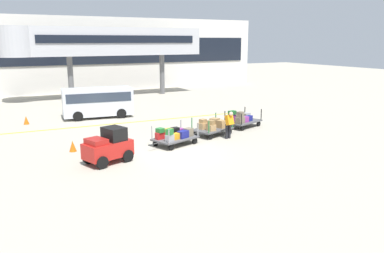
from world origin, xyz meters
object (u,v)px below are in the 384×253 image
(shuttle_van, at_px, (98,100))
(safety_cone_far, at_px, (26,120))
(baggage_cart_tail, at_px, (242,119))
(baggage_handler, at_px, (229,124))
(baggage_cart_middle, at_px, (212,126))
(baggage_cart_lead, at_px, (175,135))
(safety_cone_near, at_px, (73,146))
(baggage_tug, at_px, (108,146))

(shuttle_van, xyz_separation_m, safety_cone_far, (-4.81, -0.12, -0.96))
(baggage_cart_tail, height_order, baggage_handler, baggage_handler)
(baggage_cart_middle, bearing_deg, baggage_cart_lead, -161.46)
(safety_cone_far, bearing_deg, baggage_cart_tail, -31.76)
(safety_cone_near, distance_m, safety_cone_far, 8.11)
(baggage_tug, distance_m, baggage_cart_middle, 7.17)
(baggage_cart_middle, bearing_deg, safety_cone_far, 138.15)
(baggage_cart_lead, distance_m, baggage_cart_tail, 5.89)
(baggage_cart_middle, xyz_separation_m, safety_cone_far, (-9.27, 8.30, -0.24))
(shuttle_van, bearing_deg, baggage_tug, -102.30)
(safety_cone_far, bearing_deg, baggage_cart_middle, -41.85)
(baggage_cart_lead, distance_m, baggage_cart_middle, 3.04)
(safety_cone_near, relative_size, safety_cone_far, 1.00)
(baggage_cart_middle, relative_size, shuttle_van, 0.62)
(shuttle_van, bearing_deg, baggage_handler, -63.27)
(baggage_tug, distance_m, safety_cone_near, 2.85)
(safety_cone_near, bearing_deg, baggage_handler, -10.33)
(baggage_cart_middle, relative_size, baggage_handler, 1.97)
(baggage_cart_tail, distance_m, safety_cone_near, 10.60)
(baggage_cart_lead, relative_size, baggage_cart_tail, 1.00)
(baggage_cart_tail, xyz_separation_m, shuttle_van, (-7.17, 7.53, 0.71))
(baggage_cart_middle, distance_m, safety_cone_far, 12.45)
(baggage_handler, xyz_separation_m, safety_cone_near, (-8.25, 1.50, -0.59))
(baggage_cart_lead, distance_m, shuttle_van, 9.55)
(baggage_tug, height_order, safety_cone_near, baggage_tug)
(baggage_cart_middle, bearing_deg, baggage_tug, -161.45)
(baggage_cart_tail, distance_m, shuttle_van, 10.43)
(baggage_handler, bearing_deg, baggage_cart_tail, 41.62)
(baggage_cart_tail, relative_size, safety_cone_far, 5.59)
(baggage_tug, height_order, baggage_handler, baggage_tug)
(shuttle_van, bearing_deg, baggage_cart_lead, -80.44)
(shuttle_van, height_order, safety_cone_near, shuttle_van)
(baggage_cart_middle, height_order, baggage_handler, baggage_handler)
(baggage_cart_tail, height_order, shuttle_van, shuttle_van)
(baggage_cart_middle, xyz_separation_m, baggage_cart_tail, (2.71, 0.89, 0.02))
(baggage_cart_middle, bearing_deg, shuttle_van, 117.92)
(baggage_cart_tail, height_order, safety_cone_near, baggage_cart_tail)
(baggage_cart_lead, distance_m, baggage_handler, 3.28)
(baggage_cart_lead, relative_size, safety_cone_near, 5.59)
(baggage_cart_tail, xyz_separation_m, safety_cone_far, (-11.98, 7.42, -0.25))
(baggage_handler, bearing_deg, baggage_tug, -171.30)
(baggage_cart_lead, bearing_deg, safety_cone_near, 165.57)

